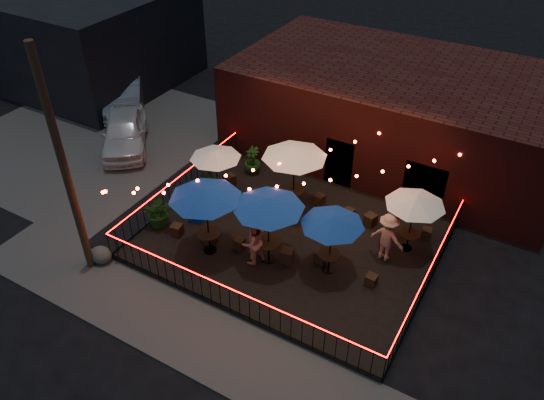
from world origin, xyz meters
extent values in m
plane|color=black|center=(0.00, 0.00, 0.00)|extent=(110.00, 110.00, 0.00)
cube|color=black|center=(0.00, 2.00, 0.07)|extent=(10.00, 8.00, 0.15)
cube|color=#474442|center=(0.00, -3.25, 0.03)|extent=(18.00, 2.50, 0.05)
cube|color=#474442|center=(-12.00, 4.00, 0.01)|extent=(11.00, 12.00, 0.02)
cube|color=#3C1110|center=(1.00, 10.00, 2.00)|extent=(14.00, 8.00, 4.00)
cube|color=black|center=(0.00, 6.12, 1.10)|extent=(1.20, 0.24, 2.20)
cube|color=black|center=(3.50, 6.12, 1.60)|extent=(1.60, 0.24, 1.20)
cube|color=black|center=(-18.00, 9.00, 2.50)|extent=(12.00, 9.00, 5.00)
cylinder|color=#3B2A18|center=(-5.40, -2.60, 4.00)|extent=(0.26, 0.26, 8.00)
cube|color=black|center=(0.00, -2.00, 0.23)|extent=(10.00, 0.04, 0.04)
cube|color=black|center=(0.00, -2.00, 1.15)|extent=(10.00, 0.04, 0.04)
cube|color=#FF0000|center=(0.00, -2.00, 1.18)|extent=(10.00, 0.03, 0.02)
cube|color=black|center=(-5.00, 2.00, 0.23)|extent=(0.04, 8.00, 0.04)
cube|color=black|center=(-5.00, 2.00, 1.15)|extent=(0.04, 8.00, 0.04)
cube|color=#FF0000|center=(-5.00, 2.00, 1.18)|extent=(0.03, 8.00, 0.02)
cube|color=black|center=(5.00, 2.00, 0.23)|extent=(0.04, 8.00, 0.04)
cube|color=black|center=(5.00, 2.00, 1.15)|extent=(0.04, 8.00, 0.04)
cube|color=#FF0000|center=(5.00, 2.00, 1.18)|extent=(0.03, 8.00, 0.02)
cylinder|color=black|center=(-2.20, -0.01, 0.17)|extent=(0.49, 0.49, 0.03)
cylinder|color=black|center=(-2.20, -0.01, 0.56)|extent=(0.07, 0.07, 0.80)
cylinder|color=black|center=(-2.20, -0.01, 0.98)|extent=(0.89, 0.89, 0.04)
cylinder|color=black|center=(-2.20, -0.01, 1.49)|extent=(0.05, 0.05, 2.68)
cone|color=navy|center=(-2.20, -0.01, 2.66)|extent=(2.52, 2.52, 0.39)
cylinder|color=black|center=(-3.75, 2.76, 0.16)|extent=(0.40, 0.40, 0.03)
cylinder|color=black|center=(-3.75, 2.76, 0.48)|extent=(0.05, 0.05, 0.65)
cylinder|color=black|center=(-3.75, 2.76, 0.82)|extent=(0.72, 0.72, 0.04)
cylinder|color=black|center=(-3.75, 2.76, 1.24)|extent=(0.04, 0.04, 2.17)
cone|color=white|center=(-3.75, 2.76, 2.19)|extent=(2.12, 2.12, 0.32)
cylinder|color=black|center=(-0.16, 0.63, 0.17)|extent=(0.48, 0.48, 0.03)
cylinder|color=black|center=(-0.16, 0.63, 0.56)|extent=(0.07, 0.07, 0.79)
cylinder|color=black|center=(-0.16, 0.63, 0.96)|extent=(0.88, 0.88, 0.04)
cylinder|color=black|center=(-0.16, 0.63, 1.46)|extent=(0.05, 0.05, 2.63)
cone|color=navy|center=(-0.16, 0.63, 2.61)|extent=(2.84, 2.84, 0.38)
cylinder|color=black|center=(-0.85, 3.70, 0.17)|extent=(0.49, 0.49, 0.03)
cylinder|color=black|center=(-0.85, 3.70, 0.56)|extent=(0.07, 0.07, 0.80)
cylinder|color=black|center=(-0.85, 3.70, 0.98)|extent=(0.89, 0.89, 0.04)
cylinder|color=black|center=(-0.85, 3.70, 1.49)|extent=(0.05, 0.05, 2.68)
cone|color=white|center=(-0.85, 3.70, 2.66)|extent=(2.76, 2.76, 0.39)
cylinder|color=black|center=(1.86, 1.21, 0.16)|extent=(0.42, 0.42, 0.03)
cylinder|color=black|center=(1.86, 1.21, 0.50)|extent=(0.06, 0.06, 0.69)
cylinder|color=black|center=(1.86, 1.21, 0.86)|extent=(0.77, 0.77, 0.04)
cylinder|color=black|center=(1.86, 1.21, 1.30)|extent=(0.04, 0.04, 2.30)
cone|color=navy|center=(1.86, 1.21, 2.30)|extent=(2.58, 2.58, 0.33)
cylinder|color=black|center=(3.80, 3.61, 0.16)|extent=(0.41, 0.41, 0.03)
cylinder|color=black|center=(3.80, 3.61, 0.50)|extent=(0.06, 0.06, 0.67)
cylinder|color=black|center=(3.80, 3.61, 0.84)|extent=(0.75, 0.75, 0.04)
cylinder|color=black|center=(3.80, 3.61, 1.27)|extent=(0.04, 0.04, 2.25)
cone|color=white|center=(3.80, 3.61, 2.26)|extent=(2.16, 2.16, 0.33)
cube|color=black|center=(-3.72, 0.08, 0.37)|extent=(0.43, 0.43, 0.45)
cube|color=black|center=(-2.45, 0.34, 0.40)|extent=(0.52, 0.52, 0.50)
cube|color=black|center=(-3.83, 3.69, 0.40)|extent=(0.54, 0.54, 0.50)
cube|color=black|center=(-2.51, 3.26, 0.38)|extent=(0.50, 0.50, 0.45)
cube|color=black|center=(-1.36, 0.62, 0.36)|extent=(0.36, 0.36, 0.41)
cube|color=black|center=(0.43, 0.89, 0.39)|extent=(0.51, 0.51, 0.49)
cube|color=black|center=(-0.04, 4.40, 0.36)|extent=(0.41, 0.41, 0.42)
cube|color=black|center=(1.32, 4.13, 0.36)|extent=(0.43, 0.43, 0.42)
cube|color=black|center=(1.44, 1.45, 0.37)|extent=(0.39, 0.39, 0.44)
cube|color=black|center=(3.37, 1.27, 0.36)|extent=(0.37, 0.37, 0.41)
cube|color=black|center=(2.18, 4.18, 0.38)|extent=(0.49, 0.49, 0.47)
cube|color=black|center=(4.23, 4.51, 0.35)|extent=(0.38, 0.38, 0.41)
imported|color=beige|center=(-0.61, 0.56, 1.07)|extent=(0.63, 0.78, 1.83)
imported|color=#DBAE8A|center=(-0.57, 0.29, 1.04)|extent=(0.96, 1.06, 1.78)
imported|color=tan|center=(3.28, 2.74, 1.09)|extent=(1.29, 0.84, 1.87)
imported|color=#104113|center=(-4.60, 0.22, 0.79)|extent=(1.46, 1.39, 1.28)
imported|color=#0C3D0B|center=(-4.10, 2.51, 0.82)|extent=(0.77, 0.63, 1.34)
imported|color=#154016|center=(-3.51, 4.99, 0.76)|extent=(0.88, 0.88, 1.22)
cube|color=#0A35B9|center=(-3.62, 1.13, 0.50)|extent=(0.60, 0.48, 0.71)
cube|color=silver|center=(-3.62, 1.13, 0.88)|extent=(0.64, 0.53, 0.04)
ellipsoid|color=#3F403B|center=(-5.21, -2.26, 0.33)|extent=(0.96, 0.86, 0.65)
imported|color=white|center=(-9.87, 4.08, 0.80)|extent=(4.44, 4.85, 1.60)
imported|color=#9D9EA4|center=(-12.58, 7.07, 0.83)|extent=(4.46, 5.03, 1.65)
camera|label=1|loc=(6.73, -11.01, 12.86)|focal=35.00mm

